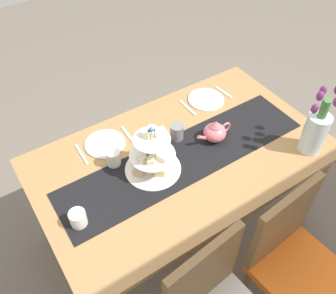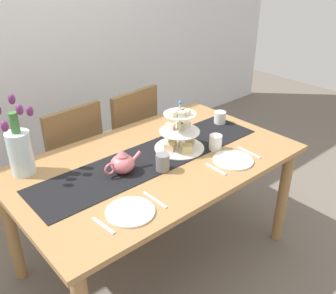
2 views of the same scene
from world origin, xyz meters
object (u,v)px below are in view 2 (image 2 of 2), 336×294
at_px(tiered_cake_stand, 180,135).
at_px(mug_grey, 163,162).
at_px(dinner_plate_right, 233,160).
at_px(fork_left, 103,226).
at_px(mug_white_text, 215,143).
at_px(chair_left, 69,159).
at_px(dining_table, 155,173).
at_px(teapot, 122,163).
at_px(tulip_vase, 19,148).
at_px(dinner_plate_left, 130,212).
at_px(fork_right, 216,169).
at_px(knife_right, 249,152).
at_px(chair_right, 126,138).
at_px(knife_left, 155,200).
at_px(cream_jug, 220,118).

xyz_separation_m(tiered_cake_stand, mug_grey, (-0.24, -0.12, -0.04)).
distance_m(dinner_plate_right, mug_grey, 0.41).
xyz_separation_m(fork_left, mug_white_text, (0.89, 0.16, 0.04)).
distance_m(chair_left, mug_grey, 0.90).
height_order(dining_table, mug_white_text, mug_white_text).
distance_m(tiered_cake_stand, teapot, 0.41).
bearing_deg(dining_table, tulip_vase, 150.74).
distance_m(tulip_vase, dinner_plate_right, 1.16).
bearing_deg(tiered_cake_stand, teapot, 179.82).
height_order(dinner_plate_left, fork_right, dinner_plate_left).
bearing_deg(knife_right, tulip_vase, 148.87).
relative_size(dining_table, chair_left, 1.79).
height_order(chair_right, knife_left, chair_right).
distance_m(teapot, fork_right, 0.51).
bearing_deg(knife_left, mug_grey, 41.58).
distance_m(tulip_vase, knife_right, 1.28).
height_order(cream_jug, fork_right, cream_jug).
relative_size(chair_right, cream_jug, 10.71).
height_order(dinner_plate_left, knife_right, dinner_plate_left).
height_order(chair_right, fork_right, chair_right).
bearing_deg(mug_grey, knife_right, -19.79).
height_order(dining_table, fork_right, fork_right).
bearing_deg(fork_left, dining_table, 29.59).
bearing_deg(mug_white_text, knife_right, -52.93).
xyz_separation_m(fork_left, dinner_plate_right, (0.87, 0.00, 0.00)).
bearing_deg(fork_right, tulip_vase, 140.55).
relative_size(cream_jug, fork_right, 0.57).
xyz_separation_m(chair_right, mug_grey, (-0.34, -0.84, 0.28)).
distance_m(chair_right, tiered_cake_stand, 0.80).
distance_m(chair_right, dinner_plate_left, 1.26).
relative_size(teapot, dinner_plate_right, 1.04).
distance_m(chair_right, mug_grey, 0.95).
relative_size(tulip_vase, mug_grey, 4.45).
bearing_deg(knife_right, tiered_cake_stand, 131.87).
height_order(dinner_plate_right, knife_right, dinner_plate_right).
bearing_deg(cream_jug, dinner_plate_left, -159.15).
relative_size(dinner_plate_right, mug_grey, 2.42).
relative_size(knife_left, dinner_plate_right, 0.74).
distance_m(knife_left, dinner_plate_right, 0.58).
height_order(tulip_vase, mug_grey, tulip_vase).
xyz_separation_m(tiered_cake_stand, mug_white_text, (0.16, -0.15, -0.05)).
bearing_deg(knife_right, cream_jug, 64.74).
height_order(tiered_cake_stand, dinner_plate_right, tiered_cake_stand).
xyz_separation_m(chair_right, cream_jug, (0.36, -0.62, 0.27)).
distance_m(tulip_vase, fork_left, 0.68).
height_order(fork_left, dinner_plate_right, dinner_plate_right).
xyz_separation_m(teapot, tulip_vase, (-0.40, 0.35, 0.09)).
distance_m(knife_left, mug_grey, 0.28).
distance_m(tulip_vase, mug_white_text, 1.09).
bearing_deg(fork_right, tiered_cake_stand, 87.38).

